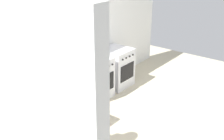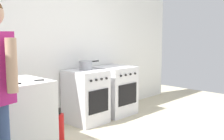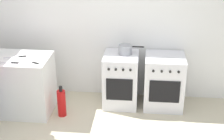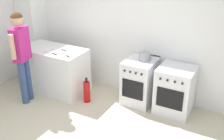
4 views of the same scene
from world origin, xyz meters
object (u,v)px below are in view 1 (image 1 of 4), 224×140
pot (95,53)px  knife_carving (44,89)px  oven_right (116,67)px  knife_paring (69,84)px  knife_chef (52,94)px  person (52,103)px  oven_left (95,78)px  fire_extinguisher (83,112)px

pot → knife_carving: size_ratio=1.22×
oven_right → knife_paring: knife_paring is taller
knife_chef → oven_right: bearing=14.7°
oven_right → person: person is taller
oven_right → pot: pot is taller
pot → knife_paring: 1.42m
oven_left → knife_paring: knife_paring is taller
oven_right → fire_extinguisher: (-1.56, -0.48, -0.21)m
oven_right → pot: bearing=174.5°
fire_extinguisher → knife_carving: bearing=170.9°
pot → fire_extinguisher: pot is taller
knife_paring → oven_left: bearing=24.5°
oven_right → pot: (-0.62, 0.06, 0.50)m
fire_extinguisher → pot: bearing=30.0°
knife_carving → knife_paring: 0.38m
oven_right → knife_chef: (-2.26, -0.59, 0.48)m
knife_carving → fire_extinguisher: size_ratio=0.65×
knife_chef → knife_paring: size_ratio=1.57×
knife_carving → fire_extinguisher: (0.68, -0.11, -0.69)m
knife_chef → knife_carving: same height
knife_chef → person: bearing=-129.1°
knife_chef → knife_carving: 0.22m
person → knife_paring: bearing=32.7°
pot → knife_chef: size_ratio=1.27×
oven_left → knife_chef: 1.75m
pot → knife_chef: (-1.63, -0.65, -0.02)m
oven_left → pot: (0.06, 0.06, 0.50)m
knife_paring → knife_carving: bearing=151.1°
oven_left → knife_carving: (-1.55, -0.37, 0.48)m
oven_left → oven_right: 0.69m
pot → knife_chef: pot is taller
oven_right → knife_chef: knife_chef is taller
oven_left → knife_paring: size_ratio=4.31×
oven_left → person: 2.23m
knife_chef → knife_paring: bearing=5.9°
pot → person: bearing=-151.7°
knife_chef → knife_carving: bearing=84.5°
person → oven_right: bearing=21.0°
oven_left → knife_chef: size_ratio=2.74×
knife_paring → pot: bearing=25.7°
oven_right → pot: 0.80m
oven_left → knife_paring: bearing=-155.5°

